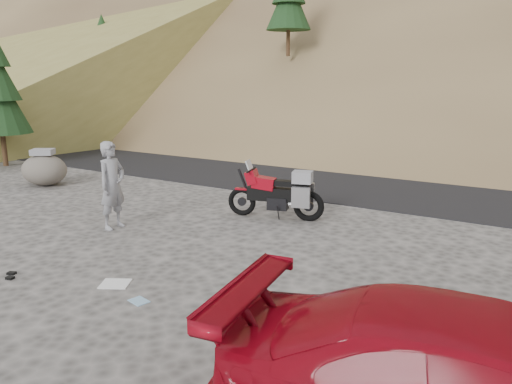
% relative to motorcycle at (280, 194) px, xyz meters
% --- Properties ---
extents(ground, '(140.00, 140.00, 0.00)m').
position_rel_motorcycle_xyz_m(ground, '(-1.35, -3.56, -0.60)').
color(ground, '#44423F').
rests_on(ground, ground).
extents(road, '(120.00, 7.00, 0.05)m').
position_rel_motorcycle_xyz_m(road, '(-1.35, 5.44, -0.60)').
color(road, black).
rests_on(road, ground).
extents(motorcycle, '(2.30, 1.03, 1.39)m').
position_rel_motorcycle_xyz_m(motorcycle, '(0.00, 0.00, 0.00)').
color(motorcycle, black).
rests_on(motorcycle, ground).
extents(man, '(0.49, 0.73, 1.94)m').
position_rel_motorcycle_xyz_m(man, '(-2.77, -2.57, -0.60)').
color(man, gray).
rests_on(man, ground).
extents(boulder, '(1.84, 1.72, 1.13)m').
position_rel_motorcycle_xyz_m(boulder, '(-8.02, -0.50, -0.10)').
color(boulder, '#57534B').
rests_on(boulder, ground).
extents(gear_white_cloth, '(0.59, 0.57, 0.02)m').
position_rel_motorcycle_xyz_m(gear_white_cloth, '(-0.41, -4.79, -0.59)').
color(gear_white_cloth, white).
rests_on(gear_white_cloth, ground).
extents(gear_blue_mat, '(0.52, 0.42, 0.20)m').
position_rel_motorcycle_xyz_m(gear_blue_mat, '(1.79, -4.43, -0.50)').
color(gear_blue_mat, navy).
rests_on(gear_blue_mat, ground).
extents(gear_bottle, '(0.08, 0.08, 0.21)m').
position_rel_motorcycle_xyz_m(gear_bottle, '(1.83, -4.80, -0.49)').
color(gear_bottle, navy).
rests_on(gear_bottle, ground).
extents(gear_funnel, '(0.17, 0.17, 0.17)m').
position_rel_motorcycle_xyz_m(gear_funnel, '(1.99, -4.79, -0.51)').
color(gear_funnel, red).
rests_on(gear_funnel, ground).
extents(gear_glove_a, '(0.16, 0.14, 0.04)m').
position_rel_motorcycle_xyz_m(gear_glove_a, '(-2.24, -5.41, -0.58)').
color(gear_glove_a, black).
rests_on(gear_glove_a, ground).
extents(gear_glove_b, '(0.14, 0.12, 0.04)m').
position_rel_motorcycle_xyz_m(gear_glove_b, '(-2.07, -5.55, -0.57)').
color(gear_glove_b, black).
rests_on(gear_glove_b, ground).
extents(gear_blue_cloth, '(0.34, 0.28, 0.01)m').
position_rel_motorcycle_xyz_m(gear_blue_cloth, '(0.38, -5.06, -0.59)').
color(gear_blue_cloth, '#84AECD').
rests_on(gear_blue_cloth, ground).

